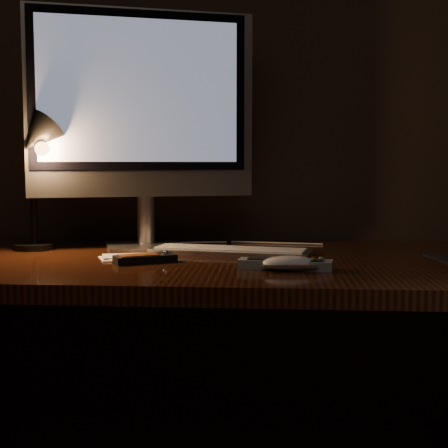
# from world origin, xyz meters

# --- Properties ---
(desk) EXTENTS (1.60, 0.75, 0.75)m
(desk) POSITION_xyz_m (0.00, 1.93, 0.62)
(desk) COLOR #37190C
(desk) RESTS_ON ground
(monitor) EXTENTS (0.60, 0.23, 0.65)m
(monitor) POSITION_xyz_m (-0.19, 2.02, 1.13)
(monitor) COLOR silver
(monitor) RESTS_ON desk
(keyboard) EXTENTS (0.43, 0.20, 0.02)m
(keyboard) POSITION_xyz_m (0.06, 1.93, 0.76)
(keyboard) COLOR silver
(keyboard) RESTS_ON desk
(mouse) EXTENTS (0.12, 0.07, 0.02)m
(mouse) POSITION_xyz_m (0.20, 1.68, 0.76)
(mouse) COLOR white
(mouse) RESTS_ON desk
(media_remote) EXTENTS (0.15, 0.12, 0.03)m
(media_remote) POSITION_xyz_m (-0.14, 1.77, 0.76)
(media_remote) COLOR black
(media_remote) RESTS_ON desk
(tv_remote) EXTENTS (0.21, 0.08, 0.03)m
(tv_remote) POSITION_xyz_m (0.19, 1.70, 0.76)
(tv_remote) COLOR gray
(tv_remote) RESTS_ON desk
(papers) EXTENTS (0.16, 0.13, 0.01)m
(papers) POSITION_xyz_m (-0.19, 1.83, 0.75)
(papers) COLOR white
(papers) RESTS_ON desk
(desk_lamp) EXTENTS (0.19, 0.20, 0.37)m
(desk_lamp) POSITION_xyz_m (-0.46, 1.94, 1.00)
(desk_lamp) COLOR black
(desk_lamp) RESTS_ON desk
(cable) EXTENTS (0.56, 0.01, 0.00)m
(cable) POSITION_xyz_m (0.03, 2.11, 0.75)
(cable) COLOR white
(cable) RESTS_ON desk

